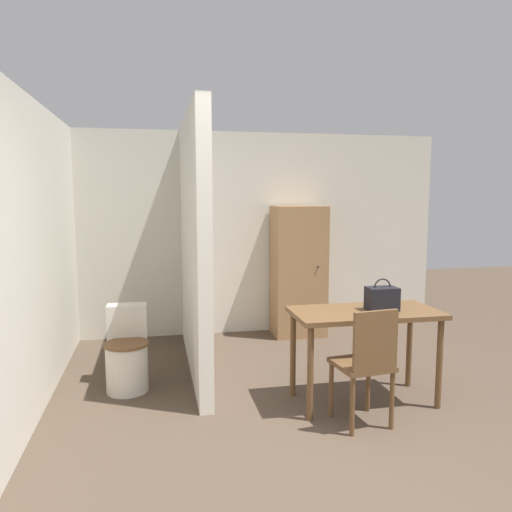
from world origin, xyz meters
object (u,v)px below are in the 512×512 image
at_px(dining_table, 365,322).
at_px(toilet, 127,355).
at_px(wooden_cabinet, 298,271).
at_px(handbag, 382,298).
at_px(wooden_chair, 366,362).

bearing_deg(dining_table, toilet, 160.46).
xyz_separation_m(dining_table, wooden_cabinet, (0.04, 2.09, 0.11)).
height_order(dining_table, toilet, dining_table).
bearing_deg(dining_table, wooden_cabinet, 88.95).
relative_size(dining_table, handbag, 4.55).
height_order(dining_table, wooden_cabinet, wooden_cabinet).
relative_size(dining_table, wooden_cabinet, 0.76).
height_order(wooden_chair, wooden_cabinet, wooden_cabinet).
height_order(wooden_chair, handbag, handbag).
relative_size(toilet, wooden_cabinet, 0.46).
xyz_separation_m(toilet, handbag, (2.10, -0.72, 0.58)).
bearing_deg(wooden_cabinet, wooden_chair, -94.79).
bearing_deg(wooden_chair, dining_table, 61.00).
distance_m(toilet, wooden_cabinet, 2.49).
xyz_separation_m(dining_table, toilet, (-1.96, 0.70, -0.38)).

